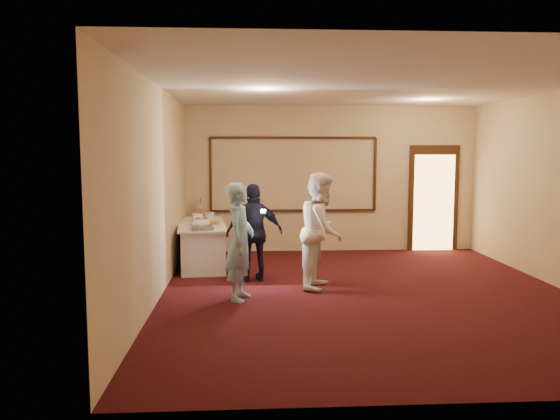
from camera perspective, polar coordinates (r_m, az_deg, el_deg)
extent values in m
plane|color=black|center=(8.19, 9.09, -8.62)|extent=(7.00, 7.00, 0.00)
cube|color=beige|center=(11.37, 5.42, 3.24)|extent=(6.00, 0.04, 3.00)
cube|color=beige|center=(4.61, 18.81, -1.44)|extent=(6.00, 0.04, 3.00)
cube|color=beige|center=(7.85, -12.63, 1.79)|extent=(0.04, 7.00, 3.00)
cube|color=white|center=(7.97, 9.47, 12.72)|extent=(6.00, 7.00, 0.04)
cube|color=black|center=(11.30, 1.40, -0.06)|extent=(3.40, 0.04, 0.05)
cube|color=black|center=(11.24, 1.42, 7.57)|extent=(3.40, 0.04, 0.05)
cube|color=black|center=(11.23, -7.28, 3.69)|extent=(0.05, 0.04, 1.50)
cube|color=black|center=(11.51, 9.89, 3.71)|extent=(0.05, 0.04, 1.50)
cube|color=black|center=(11.88, 15.74, 1.23)|extent=(1.05, 0.06, 2.20)
cube|color=#FFBF66|center=(11.86, 15.77, 0.73)|extent=(0.85, 0.02, 2.00)
cube|color=silver|center=(10.11, -8.15, -3.62)|extent=(0.95, 2.10, 0.74)
cube|color=silver|center=(10.05, -8.18, -1.45)|extent=(1.05, 2.22, 0.03)
cube|color=silver|center=(9.24, -8.23, -1.91)|extent=(0.43, 0.51, 0.04)
ellipsoid|color=white|center=(9.23, -8.24, -1.38)|extent=(0.30, 0.30, 0.13)
cube|color=silver|center=(9.37, -7.55, -1.65)|extent=(0.21, 0.28, 0.01)
cylinder|color=#C54678|center=(10.98, -8.33, 0.31)|extent=(0.02, 0.02, 0.40)
cylinder|color=#C54678|center=(11.00, -8.31, -0.68)|extent=(0.30, 0.30, 0.01)
cylinder|color=#C54678|center=(10.98, -8.32, 0.13)|extent=(0.23, 0.23, 0.01)
cylinder|color=#C54678|center=(10.97, -8.34, 0.96)|extent=(0.16, 0.16, 0.01)
cylinder|color=white|center=(10.19, -8.61, -0.83)|extent=(0.18, 0.18, 0.15)
cylinder|color=white|center=(10.18, -8.62, -0.38)|extent=(0.20, 0.20, 0.01)
cylinder|color=white|center=(10.43, -7.39, -0.68)|extent=(0.17, 0.17, 0.15)
cylinder|color=white|center=(10.42, -7.40, -0.26)|extent=(0.18, 0.18, 0.01)
cylinder|color=white|center=(9.80, -7.03, -1.51)|extent=(0.27, 0.27, 0.01)
cylinder|color=olive|center=(9.80, -7.04, -1.35)|extent=(0.23, 0.23, 0.04)
imported|color=#90CDEF|center=(7.63, -4.21, -3.33)|extent=(0.53, 0.68, 1.65)
imported|color=white|center=(8.31, 4.38, -2.15)|extent=(0.91, 1.03, 1.76)
imported|color=black|center=(8.72, -2.68, -2.38)|extent=(0.97, 0.54, 1.56)
cube|color=white|center=(8.38, -1.77, -0.11)|extent=(0.08, 0.06, 0.05)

